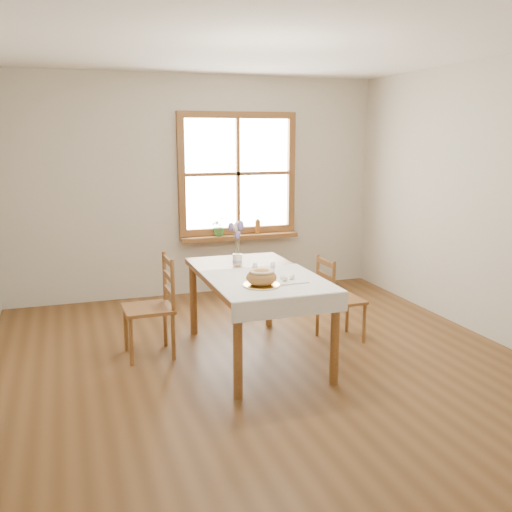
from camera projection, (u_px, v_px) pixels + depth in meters
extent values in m
plane|color=brown|center=(268.00, 369.00, 4.74)|extent=(5.00, 5.00, 0.00)
cube|color=beige|center=(197.00, 187.00, 6.79)|extent=(4.50, 0.10, 2.60)
cube|color=beige|center=(493.00, 297.00, 2.16)|extent=(4.50, 0.10, 2.60)
cube|color=beige|center=(501.00, 203.00, 5.18)|extent=(0.10, 5.00, 2.60)
cube|color=white|center=(269.00, 39.00, 4.20)|extent=(4.50, 5.00, 0.10)
cube|color=brown|center=(237.00, 115.00, 6.74)|extent=(1.46, 0.08, 0.08)
cube|color=brown|center=(238.00, 230.00, 7.02)|extent=(1.46, 0.08, 0.08)
cube|color=brown|center=(181.00, 175.00, 6.66)|extent=(0.08, 0.08, 1.30)
cube|color=brown|center=(291.00, 173.00, 7.09)|extent=(0.08, 0.08, 1.30)
cube|color=brown|center=(238.00, 174.00, 6.88)|extent=(0.04, 0.06, 1.30)
cube|color=brown|center=(238.00, 174.00, 6.88)|extent=(1.30, 0.06, 0.04)
cube|color=white|center=(237.00, 174.00, 6.91)|extent=(1.30, 0.01, 1.30)
cube|color=brown|center=(240.00, 237.00, 6.98)|extent=(1.46, 0.20, 0.05)
cube|color=brown|center=(256.00, 276.00, 4.87)|extent=(0.90, 1.60, 0.05)
cylinder|color=brown|center=(238.00, 353.00, 4.14)|extent=(0.07, 0.07, 0.70)
cylinder|color=brown|center=(335.00, 341.00, 4.38)|extent=(0.07, 0.07, 0.70)
cylinder|color=brown|center=(193.00, 299.00, 5.51)|extent=(0.07, 0.07, 0.70)
cylinder|color=brown|center=(269.00, 292.00, 5.76)|extent=(0.07, 0.07, 0.70)
cube|color=silver|center=(268.00, 281.00, 4.58)|extent=(0.91, 0.99, 0.01)
cylinder|color=white|center=(261.00, 285.00, 4.41)|extent=(0.29, 0.29, 0.01)
ellipsoid|color=#AA6F3C|center=(261.00, 276.00, 4.39)|extent=(0.24, 0.24, 0.13)
cube|color=silver|center=(289.00, 281.00, 4.55)|extent=(0.26, 0.22, 0.01)
cylinder|color=white|center=(255.00, 267.00, 4.86)|extent=(0.05, 0.05, 0.09)
cylinder|color=white|center=(273.00, 266.00, 4.92)|extent=(0.05, 0.05, 0.08)
cylinder|color=white|center=(237.00, 260.00, 5.15)|extent=(0.10, 0.10, 0.10)
imported|color=#31702C|center=(219.00, 228.00, 6.87)|extent=(0.25, 0.26, 0.18)
cylinder|color=#9E5A1D|center=(258.00, 226.00, 7.03)|extent=(0.07, 0.07, 0.19)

